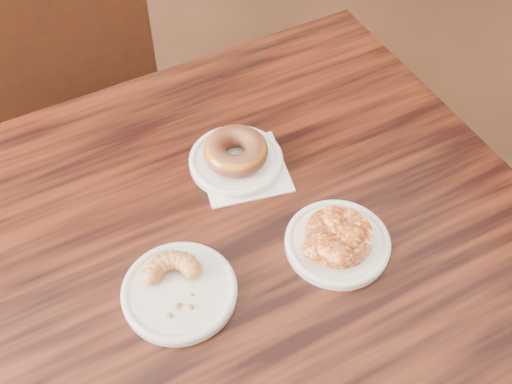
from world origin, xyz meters
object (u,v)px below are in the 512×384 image
object	(u,v)px
cafe_table	(261,344)
chair_far	(44,96)
glazed_donut	(236,151)
apple_fritter	(339,235)
cruller_fragment	(178,285)

from	to	relation	value
cafe_table	chair_far	world-z (taller)	chair_far
glazed_donut	chair_far	bearing A→B (deg)	115.25
glazed_donut	apple_fritter	distance (m)	0.23
chair_far	glazed_donut	bearing A→B (deg)	94.43
chair_far	cruller_fragment	bearing A→B (deg)	78.77
cafe_table	cruller_fragment	xyz separation A→B (m)	(-0.15, -0.05, 0.40)
cafe_table	cruller_fragment	bearing A→B (deg)	-167.66
chair_far	glazed_donut	distance (m)	0.79
chair_far	cruller_fragment	distance (m)	0.93
apple_fritter	cruller_fragment	xyz separation A→B (m)	(-0.25, 0.00, -0.00)
cruller_fragment	apple_fritter	bearing A→B (deg)	-0.38
apple_fritter	cruller_fragment	size ratio (longest dim) A/B	1.37
cafe_table	apple_fritter	xyz separation A→B (m)	(0.10, -0.06, 0.40)
cafe_table	apple_fritter	world-z (taller)	apple_fritter
chair_far	cruller_fragment	size ratio (longest dim) A/B	8.62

